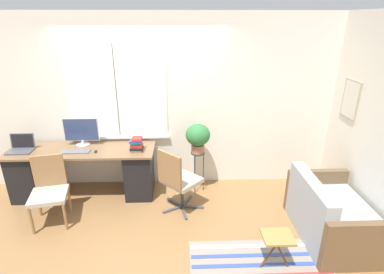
# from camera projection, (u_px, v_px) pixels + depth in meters

# --- Properties ---
(ground_plane) EXTENTS (14.00, 14.00, 0.00)m
(ground_plane) POSITION_uv_depth(u_px,v_px,m) (144.00, 204.00, 4.48)
(ground_plane) COLOR olive
(wall_back_with_window) EXTENTS (9.00, 0.12, 2.70)m
(wall_back_with_window) POSITION_uv_depth(u_px,v_px,m) (142.00, 104.00, 4.64)
(wall_back_with_window) COLOR white
(wall_back_with_window) RESTS_ON ground_plane
(wall_right_with_picture) EXTENTS (0.08, 9.00, 2.70)m
(wall_right_with_picture) POSITION_uv_depth(u_px,v_px,m) (358.00, 116.00, 4.09)
(wall_right_with_picture) COLOR white
(wall_right_with_picture) RESTS_ON ground_plane
(desk) EXTENTS (2.17, 0.63, 0.77)m
(desk) POSITION_uv_depth(u_px,v_px,m) (84.00, 171.00, 4.59)
(desk) COLOR brown
(desk) RESTS_ON ground_plane
(laptop) EXTENTS (0.35, 0.25, 0.24)m
(laptop) POSITION_uv_depth(u_px,v_px,m) (21.00, 147.00, 4.40)
(laptop) COLOR #4C4C51
(laptop) RESTS_ON desk
(monitor) EXTENTS (0.52, 0.20, 0.43)m
(monitor) POSITION_uv_depth(u_px,v_px,m) (81.00, 131.00, 4.54)
(monitor) COLOR silver
(monitor) RESTS_ON desk
(keyboard) EXTENTS (0.41, 0.13, 0.02)m
(keyboard) POSITION_uv_depth(u_px,v_px,m) (75.00, 152.00, 4.37)
(keyboard) COLOR slate
(keyboard) RESTS_ON desk
(mouse) EXTENTS (0.04, 0.06, 0.03)m
(mouse) POSITION_uv_depth(u_px,v_px,m) (96.00, 151.00, 4.36)
(mouse) COLOR black
(mouse) RESTS_ON desk
(book_stack) EXTENTS (0.19, 0.18, 0.21)m
(book_stack) POSITION_uv_depth(u_px,v_px,m) (137.00, 144.00, 4.38)
(book_stack) COLOR olive
(book_stack) RESTS_ON desk
(desk_chair_wooden) EXTENTS (0.53, 0.54, 0.90)m
(desk_chair_wooden) POSITION_uv_depth(u_px,v_px,m) (49.00, 189.00, 3.98)
(desk_chair_wooden) COLOR olive
(desk_chair_wooden) RESTS_ON ground_plane
(office_chair_swivel) EXTENTS (0.65, 0.65, 0.96)m
(office_chair_swivel) POSITION_uv_depth(u_px,v_px,m) (178.00, 179.00, 4.17)
(office_chair_swivel) COLOR #47474C
(office_chair_swivel) RESTS_ON ground_plane
(couch_loveseat) EXTENTS (0.84, 1.25, 0.78)m
(couch_loveseat) POSITION_uv_depth(u_px,v_px,m) (331.00, 217.00, 3.75)
(couch_loveseat) COLOR #9EA8B2
(couch_loveseat) RESTS_ON ground_plane
(plant_stand) EXTENTS (0.21, 0.21, 0.67)m
(plant_stand) POSITION_uv_depth(u_px,v_px,m) (198.00, 159.00, 4.65)
(plant_stand) COLOR #333338
(plant_stand) RESTS_ON ground_plane
(potted_plant) EXTENTS (0.37, 0.37, 0.45)m
(potted_plant) POSITION_uv_depth(u_px,v_px,m) (198.00, 136.00, 4.51)
(potted_plant) COLOR #9E6B4C
(potted_plant) RESTS_ON plant_stand
(floor_rug_striped) EXTENTS (1.58, 0.68, 0.01)m
(floor_rug_striped) POSITION_uv_depth(u_px,v_px,m) (259.00, 260.00, 3.44)
(floor_rug_striped) COLOR gray
(floor_rug_striped) RESTS_ON ground_plane
(folding_stool) EXTENTS (0.33, 0.28, 0.43)m
(folding_stool) POSITION_uv_depth(u_px,v_px,m) (277.00, 240.00, 3.22)
(folding_stool) COLOR olive
(folding_stool) RESTS_ON ground_plane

